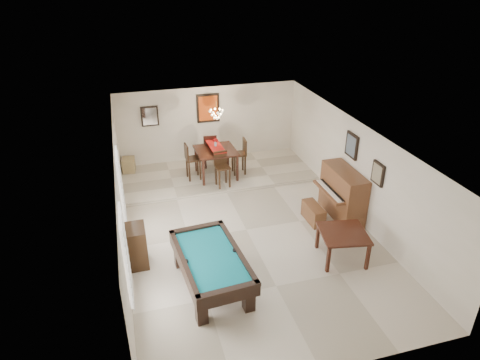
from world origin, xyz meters
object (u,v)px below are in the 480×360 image
dining_table (216,161)px  dining_chair_east (239,156)px  square_table (342,245)px  apothecary_chest (137,246)px  flower_vase (216,142)px  dining_chair_west (193,161)px  corner_bench (129,165)px  dining_chair_north (210,150)px  piano_bench (313,213)px  upright_piano (337,194)px  dining_chair_south (223,170)px  chandelier (216,111)px  pool_table (212,271)px

dining_table → dining_chair_east: bearing=0.4°
square_table → apothecary_chest: apothecary_chest is taller
apothecary_chest → flower_vase: 4.63m
dining_chair_east → dining_chair_west: bearing=-87.3°
flower_vase → corner_bench: size_ratio=0.55×
flower_vase → dining_chair_north: size_ratio=0.23×
dining_table → dining_chair_west: 0.72m
dining_chair_north → piano_bench: bearing=121.4°
upright_piano → apothecary_chest: bearing=-172.9°
flower_vase → dining_chair_south: flower_vase is taller
piano_bench → dining_chair_north: size_ratio=0.74×
dining_chair_south → apothecary_chest: bearing=-138.7°
upright_piano → piano_bench: size_ratio=1.90×
apothecary_chest → dining_table: size_ratio=0.79×
square_table → chandelier: size_ratio=1.73×
pool_table → dining_table: (1.23, 4.89, 0.24)m
upright_piano → apothecary_chest: 5.34m
pool_table → apothecary_chest: 1.88m
dining_chair_north → chandelier: bearing=106.4°
apothecary_chest → flower_vase: bearing=54.1°
flower_vase → chandelier: 0.96m
pool_table → dining_chair_west: bearing=79.4°
pool_table → upright_piano: upright_piano is taller
pool_table → apothecary_chest: apothecary_chest is taller
dining_chair_east → corner_bench: bearing=-105.0°
dining_chair_west → corner_bench: bearing=57.1°
dining_table → chandelier: chandelier is taller
chandelier → corner_bench: bearing=160.9°
pool_table → piano_bench: pool_table is taller
upright_piano → square_table: bearing=-113.3°
dining_chair_south → dining_chair_north: 1.49m
flower_vase → dining_table: bearing=0.0°
piano_bench → dining_chair_west: size_ratio=0.73×
upright_piano → apothecary_chest: size_ratio=1.66×
corner_bench → chandelier: chandelier is taller
dining_chair_west → dining_chair_east: 1.46m
upright_piano → piano_bench: bearing=-174.2°
flower_vase → pool_table: bearing=-104.1°
flower_vase → dining_chair_south: 0.95m
dining_chair_north → flower_vase: bearing=97.2°
dining_chair_south → corner_bench: (-2.68, 1.84, -0.32)m
pool_table → dining_chair_east: bearing=63.5°
dining_chair_east → piano_bench: bearing=23.9°
dining_chair_west → piano_bench: bearing=-143.1°
square_table → piano_bench: 1.67m
dining_table → dining_chair_south: 0.73m
pool_table → chandelier: 5.53m
square_table → dining_table: dining_table is taller
corner_bench → dining_chair_south: bearing=-34.5°
flower_vase → corner_bench: (-2.65, 1.11, -0.93)m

